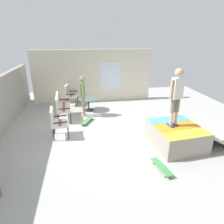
# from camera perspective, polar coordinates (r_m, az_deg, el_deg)

# --- Properties ---
(ground_plane) EXTENTS (12.00, 12.00, 0.10)m
(ground_plane) POSITION_cam_1_polar(r_m,az_deg,el_deg) (7.10, 1.01, -6.15)
(ground_plane) COLOR #A8A8A3
(house_facade) EXTENTS (0.23, 6.00, 2.63)m
(house_facade) POSITION_cam_1_polar(r_m,az_deg,el_deg) (10.20, -5.50, 10.41)
(house_facade) COLOR beige
(house_facade) RESTS_ON ground_plane
(skate_ramp) EXTENTS (1.78, 2.41, 0.66)m
(skate_ramp) POSITION_cam_1_polar(r_m,az_deg,el_deg) (6.45, 18.34, -6.54)
(skate_ramp) COLOR gray
(skate_ramp) RESTS_ON ground_plane
(patio_bench) EXTENTS (1.29, 0.64, 1.02)m
(patio_bench) POSITION_cam_1_polar(r_m,az_deg,el_deg) (8.24, -14.74, 2.11)
(patio_bench) COLOR black
(patio_bench) RESTS_ON ground_plane
(patio_chair_near_house) EXTENTS (0.70, 0.64, 1.02)m
(patio_chair_near_house) POSITION_cam_1_polar(r_m,az_deg,el_deg) (9.84, -12.37, 5.40)
(patio_chair_near_house) COLOR black
(patio_chair_near_house) RESTS_ON ground_plane
(patio_chair_by_wall) EXTENTS (0.67, 0.61, 1.02)m
(patio_chair_by_wall) POSITION_cam_1_polar(r_m,az_deg,el_deg) (6.74, -15.97, -2.35)
(patio_chair_by_wall) COLOR black
(patio_chair_by_wall) RESTS_ON ground_plane
(patio_table) EXTENTS (0.90, 0.90, 0.57)m
(patio_table) POSITION_cam_1_polar(r_m,az_deg,el_deg) (9.02, -6.86, 2.92)
(patio_table) COLOR black
(patio_table) RESTS_ON ground_plane
(person_watching) EXTENTS (0.48, 0.25, 1.72)m
(person_watching) POSITION_cam_1_polar(r_m,az_deg,el_deg) (8.21, -8.51, 5.40)
(person_watching) COLOR silver
(person_watching) RESTS_ON ground_plane
(person_skater) EXTENTS (0.30, 0.47, 1.75)m
(person_skater) POSITION_cam_1_polar(r_m,az_deg,el_deg) (5.93, 18.37, 5.16)
(person_skater) COLOR navy
(person_skater) RESTS_ON skate_ramp
(skateboard_by_bench) EXTENTS (0.80, 0.55, 0.10)m
(skateboard_by_bench) POSITION_cam_1_polar(r_m,az_deg,el_deg) (7.83, -7.35, -2.53)
(skateboard_by_bench) COLOR #3F8C4C
(skateboard_by_bench) RESTS_ON ground_plane
(skateboard_spare) EXTENTS (0.82, 0.33, 0.10)m
(skateboard_spare) POSITION_cam_1_polar(r_m,az_deg,el_deg) (5.36, 14.23, -15.26)
(skateboard_spare) COLOR #3F8C4C
(skateboard_spare) RESTS_ON ground_plane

